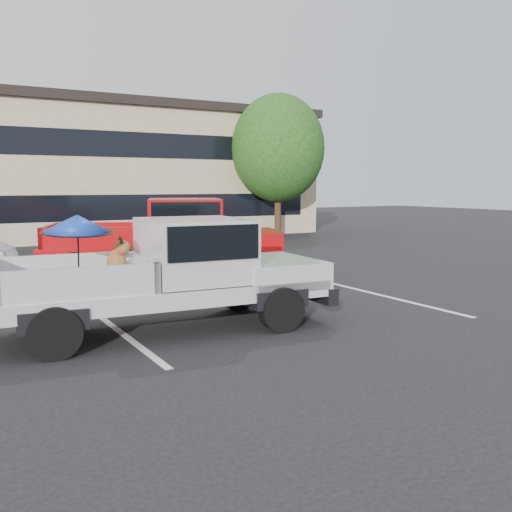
# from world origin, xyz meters

# --- Properties ---
(ground) EXTENTS (90.00, 90.00, 0.00)m
(ground) POSITION_xyz_m (0.00, 0.00, 0.00)
(ground) COLOR black
(ground) RESTS_ON ground
(stripe_left) EXTENTS (0.12, 5.00, 0.01)m
(stripe_left) POSITION_xyz_m (-3.00, 2.00, 0.00)
(stripe_left) COLOR silver
(stripe_left) RESTS_ON ground
(stripe_right) EXTENTS (0.12, 5.00, 0.01)m
(stripe_right) POSITION_xyz_m (3.00, 2.00, 0.00)
(stripe_right) COLOR silver
(stripe_right) RESTS_ON ground
(motel_building) EXTENTS (20.40, 8.40, 6.30)m
(motel_building) POSITION_xyz_m (2.00, 20.99, 3.21)
(motel_building) COLOR tan
(motel_building) RESTS_ON ground
(tree_right) EXTENTS (4.46, 4.46, 6.78)m
(tree_right) POSITION_xyz_m (9.00, 16.00, 4.21)
(tree_right) COLOR #332114
(tree_right) RESTS_ON ground
(tree_back) EXTENTS (4.68, 4.68, 7.11)m
(tree_back) POSITION_xyz_m (6.00, 24.00, 4.41)
(tree_back) COLOR #332114
(tree_back) RESTS_ON ground
(silver_pickup) EXTENTS (5.83, 2.45, 2.06)m
(silver_pickup) POSITION_xyz_m (-2.00, 1.48, 1.05)
(silver_pickup) COLOR black
(silver_pickup) RESTS_ON ground
(red_pickup) EXTENTS (6.71, 4.36, 2.09)m
(red_pickup) POSITION_xyz_m (0.02, 6.62, 1.14)
(red_pickup) COLOR black
(red_pickup) RESTS_ON ground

